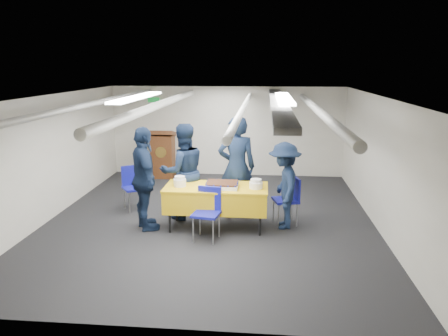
{
  "coord_description": "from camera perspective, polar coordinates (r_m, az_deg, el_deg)",
  "views": [
    {
      "loc": [
        0.97,
        -7.7,
        2.84
      ],
      "look_at": [
        0.27,
        -0.2,
        1.05
      ],
      "focal_mm": 35.0,
      "sensor_mm": 36.0,
      "label": 1
    }
  ],
  "objects": [
    {
      "name": "chair_right",
      "position": [
        7.98,
        8.63,
        -3.59
      ],
      "size": [
        0.51,
        0.51,
        0.87
      ],
      "color": "gray",
      "rests_on": "ground"
    },
    {
      "name": "sailor_d",
      "position": [
        7.73,
        7.86,
        -2.29
      ],
      "size": [
        0.64,
        1.03,
        1.54
      ],
      "primitive_type": "imported",
      "rotation": [
        0.0,
        0.0,
        -1.5
      ],
      "color": "black",
      "rests_on": "ground"
    },
    {
      "name": "sailor_a",
      "position": [
        8.16,
        1.67,
        0.1
      ],
      "size": [
        0.77,
        0.56,
        1.94
      ],
      "primitive_type": "imported",
      "rotation": [
        0.0,
        0.0,
        3.29
      ],
      "color": "black",
      "rests_on": "ground"
    },
    {
      "name": "sailor_c",
      "position": [
        7.66,
        -10.37,
        -1.44
      ],
      "size": [
        0.89,
        1.15,
        1.82
      ],
      "primitive_type": "imported",
      "rotation": [
        0.0,
        0.0,
        2.06
      ],
      "color": "black",
      "rests_on": "ground"
    },
    {
      "name": "podium",
      "position": [
        11.27,
        -7.97,
        1.84
      ],
      "size": [
        0.62,
        0.53,
        1.25
      ],
      "color": "brown",
      "rests_on": "ground"
    },
    {
      "name": "sheet_cake",
      "position": [
        7.53,
        -0.26,
        -2.21
      ],
      "size": [
        0.56,
        0.44,
        0.1
      ],
      "color": "white",
      "rests_on": "serving_table"
    },
    {
      "name": "room_shell",
      "position": [
        8.22,
        -0.86,
        6.18
      ],
      "size": [
        6.0,
        7.0,
        2.3
      ],
      "color": "silver",
      "rests_on": "ground"
    },
    {
      "name": "sailor_b",
      "position": [
        8.15,
        -5.35,
        -0.46
      ],
      "size": [
        1.08,
        1.0,
        1.8
      ],
      "primitive_type": "imported",
      "rotation": [
        0.0,
        0.0,
        3.6
      ],
      "color": "black",
      "rests_on": "ground"
    },
    {
      "name": "plate_stack_left",
      "position": [
        7.63,
        -5.79,
        -1.77
      ],
      "size": [
        0.22,
        0.22,
        0.18
      ],
      "color": "white",
      "rests_on": "serving_table"
    },
    {
      "name": "chair_near",
      "position": [
        7.25,
        -2.13,
        -5.21
      ],
      "size": [
        0.49,
        0.49,
        0.87
      ],
      "color": "gray",
      "rests_on": "ground"
    },
    {
      "name": "ground",
      "position": [
        8.26,
        -1.76,
        -6.74
      ],
      "size": [
        7.0,
        7.0,
        0.0
      ],
      "primitive_type": "plane",
      "color": "black",
      "rests_on": "ground"
    },
    {
      "name": "plate_stack_right",
      "position": [
        7.5,
        4.2,
        -2.1
      ],
      "size": [
        0.23,
        0.23,
        0.16
      ],
      "color": "white",
      "rests_on": "serving_table"
    },
    {
      "name": "chair_left",
      "position": [
        8.91,
        -11.77,
        -1.93
      ],
      "size": [
        0.58,
        0.58,
        0.87
      ],
      "color": "gray",
      "rests_on": "ground"
    },
    {
      "name": "serving_table",
      "position": [
        7.67,
        -1.02,
        -3.93
      ],
      "size": [
        1.79,
        0.82,
        0.77
      ],
      "color": "black",
      "rests_on": "ground"
    }
  ]
}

